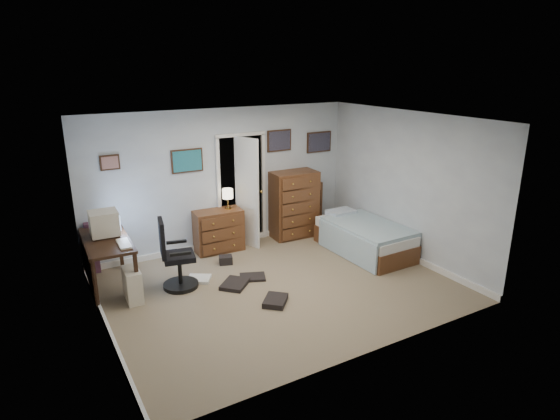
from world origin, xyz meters
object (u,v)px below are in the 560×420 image
at_px(computer_desk, 101,252).
at_px(tall_dresser, 294,204).
at_px(office_chair, 175,262).
at_px(low_dresser, 219,231).
at_px(bed, 364,237).

xyz_separation_m(computer_desk, tall_dresser, (3.63, 0.54, 0.04)).
distance_m(office_chair, low_dresser, 1.54).
distance_m(tall_dresser, bed, 1.52).
relative_size(computer_desk, tall_dresser, 1.08).
xyz_separation_m(office_chair, low_dresser, (1.13, 1.04, -0.04)).
bearing_deg(computer_desk, office_chair, -24.81).
xyz_separation_m(low_dresser, bed, (2.20, -1.35, -0.09)).
height_order(computer_desk, office_chair, office_chair).
relative_size(low_dresser, tall_dresser, 0.66).
xyz_separation_m(low_dresser, tall_dresser, (1.55, -0.02, 0.26)).
relative_size(office_chair, tall_dresser, 0.85).
height_order(tall_dresser, bed, tall_dresser).
relative_size(computer_desk, low_dresser, 1.64).
bearing_deg(low_dresser, computer_desk, -161.63).
distance_m(low_dresser, tall_dresser, 1.58).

